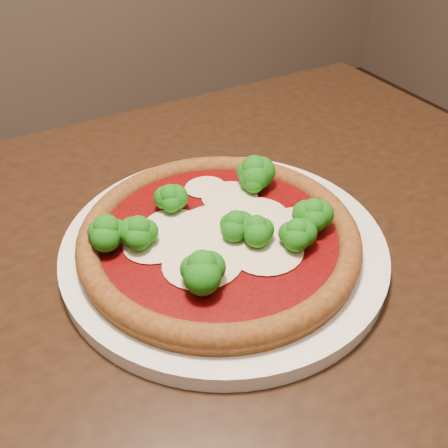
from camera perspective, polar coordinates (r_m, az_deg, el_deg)
dining_table at (r=0.59m, az=-5.86°, el=-14.48°), size 1.14×0.82×0.75m
plate at (r=0.54m, az=0.00°, el=-2.56°), size 0.35×0.35×0.02m
pizza at (r=0.52m, az=-0.50°, el=-0.98°), size 0.30×0.30×0.06m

